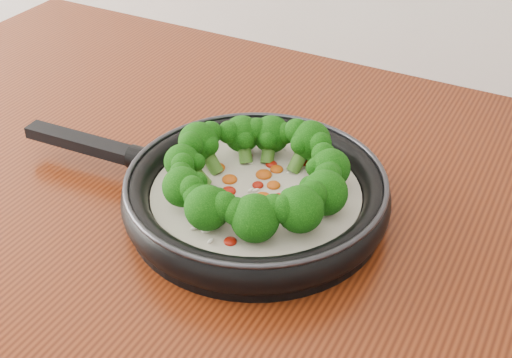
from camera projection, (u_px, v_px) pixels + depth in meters
The scene contains 1 object.
skillet at pixel (255, 189), 0.79m from camera, with size 0.50×0.33×0.09m.
Camera 1 is at (0.22, 0.48, 1.40)m, focal length 47.40 mm.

